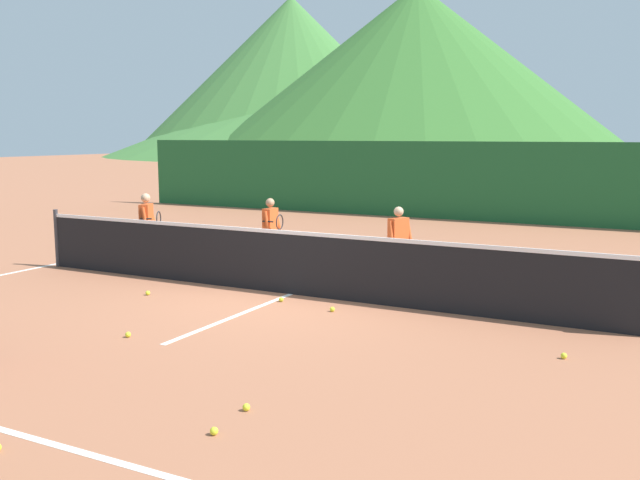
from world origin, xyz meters
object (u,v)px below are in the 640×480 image
object	(u,v)px
tennis_net	(291,262)
tennis_ball_7	(128,335)
student_2	(398,235)
tennis_ball_2	(246,407)
tennis_ball_0	(332,309)
tennis_ball_1	(148,293)
student_1	(271,224)
tennis_ball_6	(564,356)
tennis_ball_3	(281,299)
tennis_ball_5	(214,431)
student_0	(147,220)

from	to	relation	value
tennis_net	tennis_ball_7	size ratio (longest dim) A/B	146.64
student_2	tennis_ball_2	xyz separation A→B (m)	(0.98, -6.10, -0.69)
tennis_ball_0	tennis_ball_7	distance (m)	2.76
tennis_ball_0	tennis_ball_1	xyz separation A→B (m)	(-2.92, -0.40, 0.00)
tennis_ball_1	tennis_ball_2	size ratio (longest dim) A/B	1.00
tennis_net	tennis_ball_0	distance (m)	1.32
student_1	tennis_ball_6	distance (m)	6.94
tennis_ball_2	tennis_ball_3	size ratio (longest dim) A/B	1.00
tennis_ball_2	tennis_ball_7	world-z (taller)	same
tennis_ball_3	tennis_net	bearing A→B (deg)	103.89
tennis_ball_6	tennis_ball_2	bearing A→B (deg)	-128.40
student_2	tennis_ball_0	world-z (taller)	student_2
tennis_ball_1	tennis_ball_3	size ratio (longest dim) A/B	1.00
tennis_ball_0	tennis_ball_2	distance (m)	3.60
tennis_ball_1	tennis_ball_7	size ratio (longest dim) A/B	1.00
tennis_ball_2	tennis_ball_5	size ratio (longest dim) A/B	1.00
student_2	tennis_ball_6	xyz separation A→B (m)	(3.21, -3.28, -0.69)
student_0	tennis_ball_1	xyz separation A→B (m)	(1.97, -2.27, -0.75)
tennis_ball_0	tennis_ball_1	distance (m)	2.95
tennis_ball_5	tennis_ball_7	distance (m)	3.13
student_1	tennis_ball_2	distance (m)	7.40
tennis_net	tennis_ball_5	bearing A→B (deg)	-66.94
tennis_ball_2	tennis_ball_6	xyz separation A→B (m)	(2.23, 2.82, 0.00)
student_0	tennis_ball_0	xyz separation A→B (m)	(4.89, -1.87, -0.75)
student_2	tennis_ball_3	xyz separation A→B (m)	(-0.85, -2.44, -0.69)
tennis_ball_0	tennis_ball_3	distance (m)	0.94
tennis_ball_0	tennis_ball_1	size ratio (longest dim) A/B	1.00
tennis_net	tennis_ball_7	xyz separation A→B (m)	(-0.57, -2.91, -0.47)
tennis_ball_5	tennis_ball_6	bearing A→B (deg)	56.99
student_2	tennis_ball_6	world-z (taller)	student_2
tennis_ball_0	tennis_ball_5	bearing A→B (deg)	-76.61
student_0	tennis_ball_6	world-z (taller)	student_0
tennis_ball_2	tennis_ball_5	bearing A→B (deg)	-84.79
tennis_ball_0	tennis_ball_7	bearing A→B (deg)	-125.67
student_1	tennis_ball_3	size ratio (longest dim) A/B	17.84
student_1	tennis_ball_6	xyz separation A→B (m)	(5.91, -3.57, -0.70)
student_1	tennis_ball_1	size ratio (longest dim) A/B	17.84
tennis_net	tennis_ball_5	xyz separation A→B (m)	(2.00, -4.70, -0.47)
tennis_ball_2	tennis_ball_6	world-z (taller)	same
tennis_ball_0	student_0	bearing A→B (deg)	159.09
tennis_ball_0	tennis_net	bearing A→B (deg)	147.36
tennis_ball_5	student_2	bearing A→B (deg)	98.81
student_0	tennis_ball_5	xyz separation A→B (m)	(5.85, -5.90, -0.75)
student_2	tennis_ball_3	bearing A→B (deg)	-109.25
tennis_ball_2	tennis_ball_3	bearing A→B (deg)	116.53
tennis_ball_3	tennis_ball_6	xyz separation A→B (m)	(4.06, -0.85, 0.00)
tennis_ball_3	tennis_ball_7	size ratio (longest dim) A/B	1.00
tennis_ball_1	tennis_ball_5	xyz separation A→B (m)	(3.88, -3.63, 0.00)
student_0	tennis_ball_7	xyz separation A→B (m)	(3.28, -4.11, -0.75)
student_1	student_2	xyz separation A→B (m)	(2.69, -0.29, -0.01)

